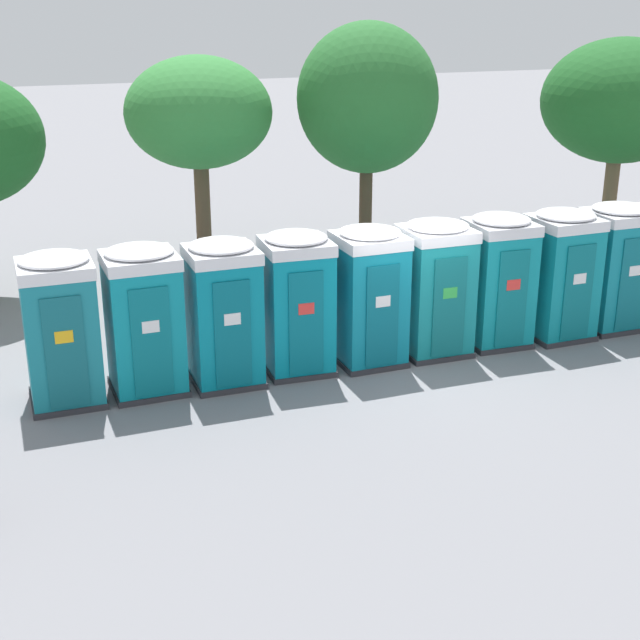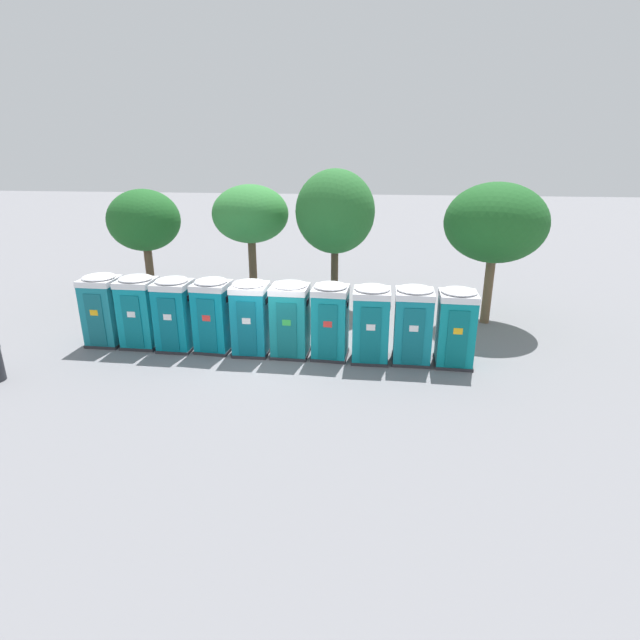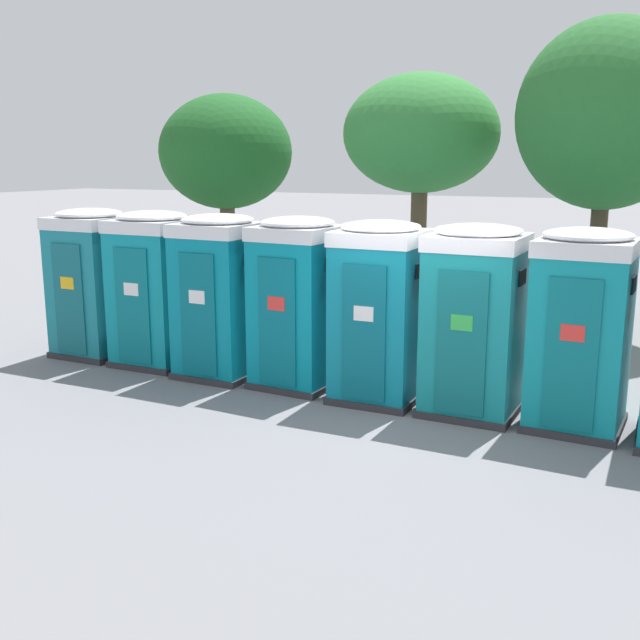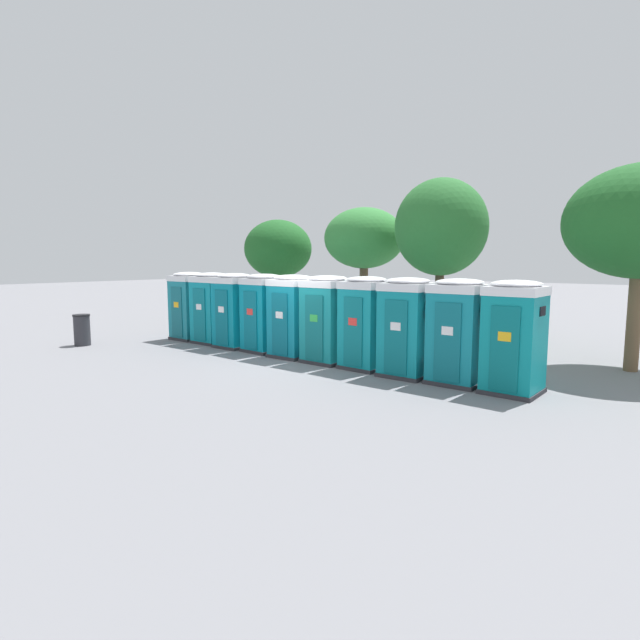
{
  "view_description": "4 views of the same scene",
  "coord_description": "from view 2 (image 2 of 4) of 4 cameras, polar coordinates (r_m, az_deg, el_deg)",
  "views": [
    {
      "loc": [
        -7.03,
        -13.51,
        6.3
      ],
      "look_at": [
        -1.57,
        0.39,
        0.9
      ],
      "focal_mm": 50.0,
      "sensor_mm": 36.0,
      "label": 1
    },
    {
      "loc": [
        3.44,
        -15.1,
        6.7
      ],
      "look_at": [
        1.68,
        0.29,
        1.28
      ],
      "focal_mm": 28.0,
      "sensor_mm": 36.0,
      "label": 2
    },
    {
      "loc": [
        2.93,
        -9.28,
        3.35
      ],
      "look_at": [
        -1.61,
        0.39,
        1.05
      ],
      "focal_mm": 42.0,
      "sensor_mm": 36.0,
      "label": 3
    },
    {
      "loc": [
        9.37,
        -11.14,
        2.96
      ],
      "look_at": [
        0.41,
        0.33,
        1.22
      ],
      "focal_mm": 28.0,
      "sensor_mm": 36.0,
      "label": 4
    }
  ],
  "objects": [
    {
      "name": "street_tree_3",
      "position": [
        22.51,
        -7.95,
        11.84
      ],
      "size": [
        3.34,
        3.34,
        5.15
      ],
      "color": "brown",
      "rests_on": "ground"
    },
    {
      "name": "portapotty_6",
      "position": [
        16.39,
        1.19,
        -0.03
      ],
      "size": [
        1.22,
        1.26,
        2.54
      ],
      "color": "#2D2D33",
      "rests_on": "ground"
    },
    {
      "name": "portapotty_7",
      "position": [
        16.2,
        5.85,
        -0.36
      ],
      "size": [
        1.2,
        1.21,
        2.54
      ],
      "color": "#2D2D33",
      "rests_on": "ground"
    },
    {
      "name": "portapotty_3",
      "position": [
        17.33,
        -12.1,
        0.62
      ],
      "size": [
        1.25,
        1.27,
        2.54
      ],
      "color": "#2D2D33",
      "rests_on": "ground"
    },
    {
      "name": "street_tree_1",
      "position": [
        20.2,
        19.42,
        10.38
      ],
      "size": [
        3.82,
        3.82,
        5.47
      ],
      "color": "brown",
      "rests_on": "ground"
    },
    {
      "name": "street_tree_2",
      "position": [
        21.03,
        1.74,
        12.22
      ],
      "size": [
        3.28,
        3.28,
        5.86
      ],
      "color": "#4C3826",
      "rests_on": "ground"
    },
    {
      "name": "portapotty_0",
      "position": [
        19.08,
        -23.51,
        1.13
      ],
      "size": [
        1.21,
        1.22,
        2.54
      ],
      "color": "#2D2D33",
      "rests_on": "ground"
    },
    {
      "name": "portapotty_4",
      "position": [
        16.84,
        -7.91,
        0.32
      ],
      "size": [
        1.18,
        1.21,
        2.54
      ],
      "color": "#2D2D33",
      "rests_on": "ground"
    },
    {
      "name": "portapotty_1",
      "position": [
        18.42,
        -19.94,
        0.98
      ],
      "size": [
        1.22,
        1.21,
        2.54
      ],
      "color": "#2D2D33",
      "rests_on": "ground"
    },
    {
      "name": "portapotty_2",
      "position": [
        17.76,
        -16.25,
        0.72
      ],
      "size": [
        1.21,
        1.22,
        2.54
      ],
      "color": "#2D2D33",
      "rests_on": "ground"
    },
    {
      "name": "ground_plane",
      "position": [
        16.87,
        -5.8,
        -4.23
      ],
      "size": [
        120.0,
        120.0,
        0.0
      ],
      "primitive_type": "plane",
      "color": "slate"
    },
    {
      "name": "portapotty_8",
      "position": [
        16.29,
        10.57,
        -0.48
      ],
      "size": [
        1.25,
        1.22,
        2.54
      ],
      "color": "#2D2D33",
      "rests_on": "ground"
    },
    {
      "name": "portapotty_5",
      "position": [
        16.56,
        -3.43,
        0.15
      ],
      "size": [
        1.26,
        1.23,
        2.54
      ],
      "color": "#2D2D33",
      "rests_on": "ground"
    },
    {
      "name": "street_tree_0",
      "position": [
        24.36,
        -19.46,
        10.64
      ],
      "size": [
        3.23,
        3.23,
        4.9
      ],
      "color": "brown",
      "rests_on": "ground"
    },
    {
      "name": "portapotty_9",
      "position": [
        16.37,
        15.26,
        -0.75
      ],
      "size": [
        1.22,
        1.24,
        2.54
      ],
      "color": "#2D2D33",
      "rests_on": "ground"
    }
  ]
}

